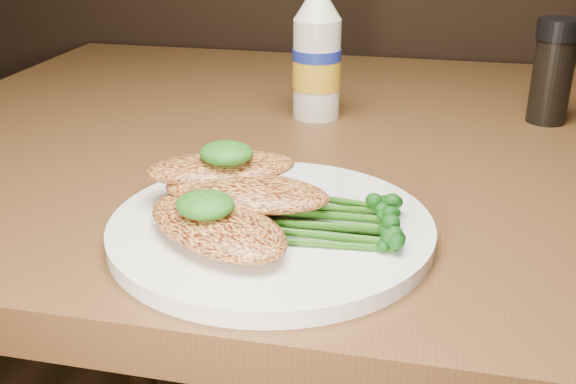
# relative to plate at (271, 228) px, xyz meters

# --- Properties ---
(plate) EXTENTS (0.26, 0.26, 0.01)m
(plate) POSITION_rel_plate_xyz_m (0.00, 0.00, 0.00)
(plate) COLOR white
(plate) RESTS_ON dining_table
(chicken_front) EXTENTS (0.15, 0.14, 0.02)m
(chicken_front) POSITION_rel_plate_xyz_m (-0.03, -0.04, 0.02)
(chicken_front) COLOR #D48C43
(chicken_front) RESTS_ON plate
(chicken_mid) EXTENTS (0.14, 0.07, 0.02)m
(chicken_mid) POSITION_rel_plate_xyz_m (-0.02, 0.01, 0.03)
(chicken_mid) COLOR #D48C43
(chicken_mid) RESTS_ON plate
(chicken_back) EXTENTS (0.14, 0.11, 0.02)m
(chicken_back) POSITION_rel_plate_xyz_m (-0.05, 0.04, 0.03)
(chicken_back) COLOR #D48C43
(chicken_back) RESTS_ON plate
(pesto_front) EXTENTS (0.06, 0.05, 0.02)m
(pesto_front) POSITION_rel_plate_xyz_m (-0.04, -0.04, 0.03)
(pesto_front) COLOR #0E3708
(pesto_front) RESTS_ON chicken_front
(pesto_back) EXTENTS (0.06, 0.05, 0.02)m
(pesto_back) POSITION_rel_plate_xyz_m (-0.05, 0.03, 0.05)
(pesto_back) COLOR #0E3708
(pesto_back) RESTS_ON chicken_back
(broccolini_bundle) EXTENTS (0.14, 0.12, 0.02)m
(broccolini_bundle) POSITION_rel_plate_xyz_m (0.04, -0.00, 0.02)
(broccolini_bundle) COLOR #235612
(broccolini_bundle) RESTS_ON plate
(mayo_bottle) EXTENTS (0.06, 0.06, 0.16)m
(mayo_bottle) POSITION_rel_plate_xyz_m (-0.02, 0.32, 0.07)
(mayo_bottle) COLOR #EBE5C7
(mayo_bottle) RESTS_ON dining_table
(pepper_grinder) EXTENTS (0.05, 0.05, 0.12)m
(pepper_grinder) POSITION_rel_plate_xyz_m (0.25, 0.36, 0.05)
(pepper_grinder) COLOR black
(pepper_grinder) RESTS_ON dining_table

